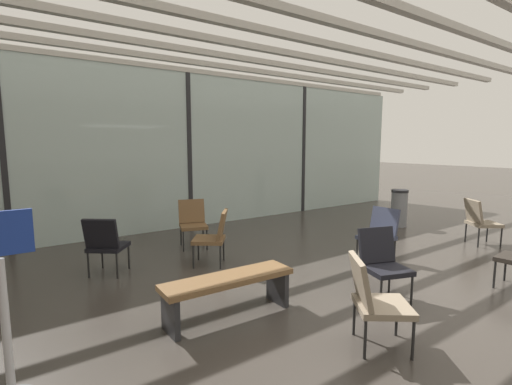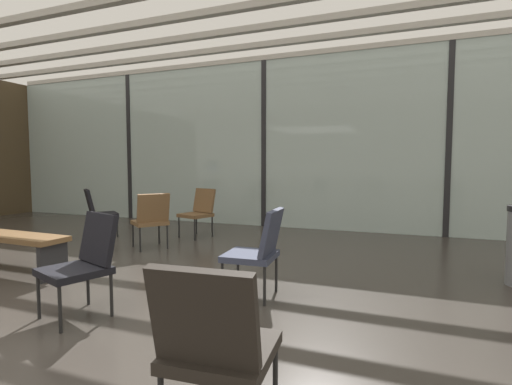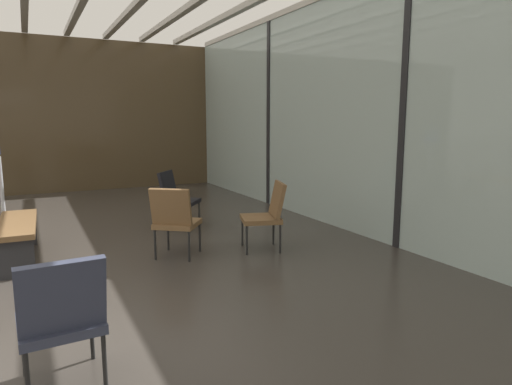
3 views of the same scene
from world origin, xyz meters
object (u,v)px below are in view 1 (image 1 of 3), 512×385
object	(u,v)px
trash_bin	(399,208)
lounge_chair_5	(380,231)
lounge_chair_1	(193,220)
lounge_chair_7	(214,234)
lounge_chair_4	(382,260)
lounge_chair_3	(374,297)
lounge_chair_6	(105,242)
parked_airplane	(160,136)
waiting_bench	(229,286)
lounge_chair_0	(480,219)
info_sign	(5,315)

from	to	relation	value
trash_bin	lounge_chair_5	bearing A→B (deg)	-152.47
lounge_chair_1	lounge_chair_7	size ratio (longest dim) A/B	1.00
lounge_chair_1	lounge_chair_4	world-z (taller)	same
lounge_chair_3	lounge_chair_6	size ratio (longest dim) A/B	1.00
lounge_chair_6	parked_airplane	bearing A→B (deg)	-78.54
parked_airplane	waiting_bench	size ratio (longest dim) A/B	7.81
parked_airplane	lounge_chair_1	bearing A→B (deg)	-105.72
lounge_chair_0	trash_bin	world-z (taller)	lounge_chair_0
lounge_chair_3	info_sign	world-z (taller)	info_sign
lounge_chair_5	lounge_chair_4	bearing A→B (deg)	-55.89
lounge_chair_1	lounge_chair_3	world-z (taller)	same
waiting_bench	info_sign	size ratio (longest dim) A/B	1.05
lounge_chair_0	lounge_chair_7	bearing A→B (deg)	103.56
lounge_chair_6	trash_bin	xyz separation A→B (m)	(6.37, -0.55, -0.06)
lounge_chair_7	trash_bin	size ratio (longest dim) A/B	1.01
parked_airplane	lounge_chair_3	distance (m)	10.31
lounge_chair_6	lounge_chair_0	bearing A→B (deg)	-162.27
lounge_chair_3	lounge_chair_7	distance (m)	2.97
info_sign	lounge_chair_5	bearing A→B (deg)	5.74
lounge_chair_3	lounge_chair_7	world-z (taller)	same
lounge_chair_3	info_sign	xyz separation A→B (m)	(-2.81, 1.07, 0.18)
lounge_chair_0	lounge_chair_3	xyz separation A→B (m)	(-4.63, -1.09, 0.00)
lounge_chair_0	lounge_chair_6	distance (m)	6.64
lounge_chair_3	waiting_bench	size ratio (longest dim) A/B	0.58
lounge_chair_5	trash_bin	xyz separation A→B (m)	(2.55, 1.33, -0.06)
lounge_chair_7	info_sign	distance (m)	3.36
lounge_chair_0	lounge_chair_1	distance (m)	5.43
lounge_chair_0	lounge_chair_7	xyz separation A→B (m)	(-4.68, 1.89, 0.00)
waiting_bench	lounge_chair_1	bearing A→B (deg)	-106.42
lounge_chair_4	lounge_chair_7	size ratio (longest dim) A/B	1.00
lounge_chair_4	info_sign	size ratio (longest dim) A/B	0.60
trash_bin	lounge_chair_3	bearing A→B (deg)	-148.81
trash_bin	lounge_chair_0	bearing A→B (deg)	-95.20
parked_airplane	lounge_chair_6	world-z (taller)	parked_airplane
lounge_chair_7	waiting_bench	bearing A→B (deg)	13.03
lounge_chair_1	lounge_chair_5	size ratio (longest dim) A/B	1.00
lounge_chair_0	lounge_chair_1	xyz separation A→B (m)	(-4.50, 3.05, 0.00)
lounge_chair_0	lounge_chair_6	bearing A→B (deg)	104.64
lounge_chair_0	lounge_chair_6	world-z (taller)	same
lounge_chair_4	waiting_bench	size ratio (longest dim) A/B	0.58
lounge_chair_7	info_sign	xyz separation A→B (m)	(-2.76, -1.91, 0.18)
lounge_chair_1	info_sign	distance (m)	4.26
waiting_bench	lounge_chair_5	bearing A→B (deg)	-172.96
lounge_chair_0	waiting_bench	bearing A→B (deg)	123.35
lounge_chair_4	lounge_chair_0	bearing A→B (deg)	26.25
lounge_chair_7	waiting_bench	size ratio (longest dim) A/B	0.58
lounge_chair_1	info_sign	xyz separation A→B (m)	(-2.95, -3.07, 0.18)
lounge_chair_3	trash_bin	bearing A→B (deg)	-21.53
lounge_chair_3	lounge_chair_4	bearing A→B (deg)	-20.51
lounge_chair_1	lounge_chair_5	xyz separation A→B (m)	(2.11, -2.56, 0.00)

